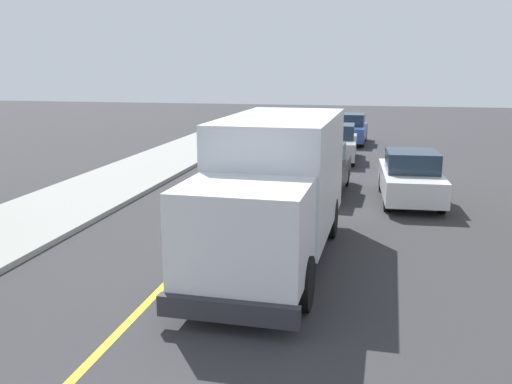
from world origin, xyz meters
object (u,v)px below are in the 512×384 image
at_px(parked_car_near, 319,170).
at_px(parked_car_far, 350,129).
at_px(parked_van_across, 411,178).
at_px(box_truck, 275,183).
at_px(parked_car_mid, 336,143).

relative_size(parked_car_near, parked_car_far, 1.00).
relative_size(parked_car_far, parked_van_across, 0.99).
bearing_deg(parked_car_near, parked_van_across, -12.97).
relative_size(box_truck, parked_car_far, 1.63).
relative_size(parked_car_near, parked_van_across, 1.00).
relative_size(box_truck, parked_car_mid, 1.63).
height_order(parked_car_mid, parked_car_far, same).
height_order(parked_car_near, parked_car_far, same).
relative_size(box_truck, parked_car_near, 1.62).
bearing_deg(parked_car_mid, box_truck, -91.56).
bearing_deg(parked_van_across, box_truck, -117.50).
bearing_deg(parked_car_near, parked_car_mid, 89.28).
bearing_deg(parked_car_near, box_truck, -92.40).
distance_m(parked_car_near, parked_car_far, 13.00).
relative_size(parked_car_near, parked_car_mid, 1.01).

